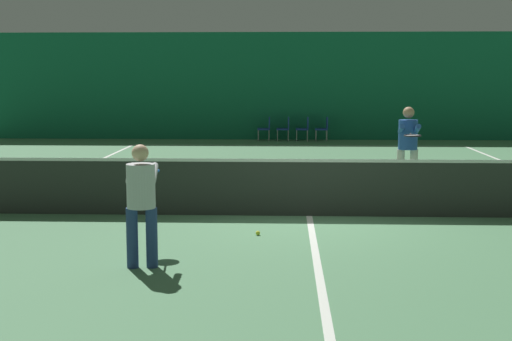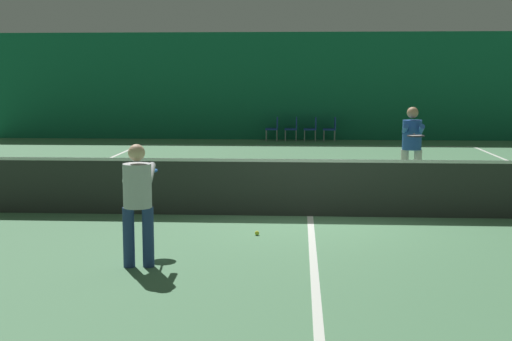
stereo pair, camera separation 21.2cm
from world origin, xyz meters
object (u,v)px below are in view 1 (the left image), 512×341
(player_near, at_px, (141,196))
(courtside_chair_3, at_px, (323,127))
(tennis_ball, at_px, (258,233))
(courtside_chair_0, at_px, (266,127))
(courtside_chair_1, at_px, (285,127))
(tennis_net, at_px, (309,186))
(courtside_chair_2, at_px, (304,127))
(player_far, at_px, (408,142))

(player_near, relative_size, courtside_chair_3, 1.79)
(tennis_ball, bearing_deg, courtside_chair_3, 83.41)
(player_near, relative_size, courtside_chair_0, 1.79)
(courtside_chair_0, height_order, tennis_ball, courtside_chair_0)
(player_near, bearing_deg, courtside_chair_1, -12.19)
(tennis_net, height_order, courtside_chair_3, tennis_net)
(courtside_chair_3, bearing_deg, courtside_chair_2, -90.00)
(courtside_chair_0, relative_size, courtside_chair_3, 1.00)
(player_near, distance_m, tennis_ball, 2.36)
(tennis_ball, bearing_deg, player_far, 56.10)
(courtside_chair_1, distance_m, courtside_chair_3, 1.36)
(player_far, bearing_deg, player_near, -30.04)
(tennis_net, bearing_deg, courtside_chair_2, 88.86)
(tennis_net, height_order, courtside_chair_1, tennis_net)
(courtside_chair_0, height_order, courtside_chair_1, same)
(tennis_net, relative_size, courtside_chair_2, 14.29)
(courtside_chair_0, bearing_deg, player_near, -3.54)
(courtside_chair_1, bearing_deg, tennis_net, 1.72)
(courtside_chair_0, distance_m, tennis_ball, 15.12)
(courtside_chair_1, relative_size, courtside_chair_3, 1.00)
(courtside_chair_0, bearing_deg, player_far, 16.27)
(tennis_net, height_order, courtside_chair_0, tennis_net)
(player_far, xyz_separation_m, courtside_chair_3, (-1.12, 10.84, -0.50))
(courtside_chair_0, bearing_deg, courtside_chair_3, 90.00)
(player_near, bearing_deg, courtside_chair_3, -16.72)
(tennis_net, xyz_separation_m, courtside_chair_2, (0.27, 13.65, -0.03))
(tennis_net, bearing_deg, tennis_ball, -118.43)
(tennis_net, distance_m, courtside_chair_0, 13.69)
(player_near, relative_size, player_far, 0.89)
(tennis_net, bearing_deg, courtside_chair_3, 86.01)
(tennis_ball, bearing_deg, player_near, -127.31)
(tennis_net, distance_m, tennis_ball, 1.74)
(courtside_chair_2, xyz_separation_m, tennis_ball, (-1.07, -15.11, -0.45))
(tennis_net, relative_size, tennis_ball, 181.82)
(tennis_ball, bearing_deg, courtside_chair_1, 88.54)
(player_far, xyz_separation_m, courtside_chair_2, (-1.80, 10.84, -0.50))
(courtside_chair_0, xyz_separation_m, courtside_chair_2, (1.36, 0.00, 0.00))
(courtside_chair_2, distance_m, courtside_chair_3, 0.68)
(tennis_net, xyz_separation_m, courtside_chair_1, (-0.41, 13.65, -0.03))
(courtside_chair_1, bearing_deg, player_far, 12.91)
(courtside_chair_2, bearing_deg, player_near, -8.11)
(courtside_chair_0, distance_m, courtside_chair_3, 2.04)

